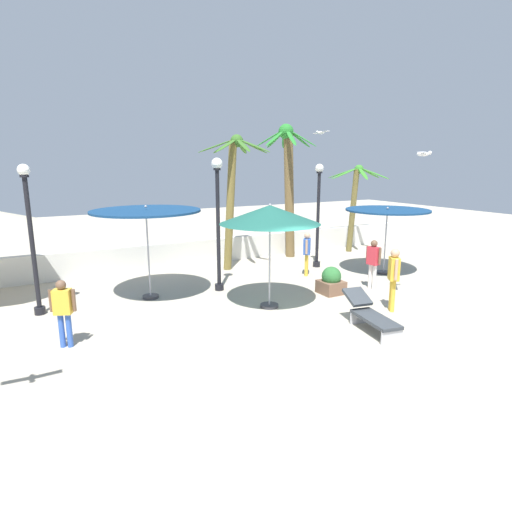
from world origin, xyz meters
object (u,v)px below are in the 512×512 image
object	(u,v)px
patio_umbrella_0	(387,212)
patio_umbrella_2	(146,214)
patio_umbrella_3	(270,215)
palm_tree_0	(355,195)
lamp_post_2	(31,235)
lamp_post_3	(218,215)
lounge_chair_1	(370,314)
seagull_0	(321,132)
guest_1	(394,273)
guest_3	(63,307)
palm_tree_1	(288,177)
lamp_post_0	(318,210)
palm_tree_2	(233,185)
guest_0	(307,250)
guest_2	(373,260)
planter	(331,281)
seagull_2	(424,153)

from	to	relation	value
patio_umbrella_0	patio_umbrella_2	bearing A→B (deg)	171.41
patio_umbrella_3	palm_tree_0	world-z (taller)	palm_tree_0
lamp_post_2	lamp_post_3	xyz separation A→B (m)	(5.11, -0.28, 0.26)
lamp_post_2	lounge_chair_1	xyz separation A→B (m)	(7.00, -5.03, -1.74)
patio_umbrella_3	seagull_0	world-z (taller)	seagull_0
guest_1	guest_3	bearing A→B (deg)	167.87
palm_tree_1	guest_1	xyz separation A→B (m)	(-1.17, -7.12, -2.33)
lamp_post_0	patio_umbrella_2	bearing A→B (deg)	-173.37
patio_umbrella_3	palm_tree_0	bearing A→B (deg)	33.76
palm_tree_2	seagull_0	bearing A→B (deg)	4.21
patio_umbrella_0	guest_0	distance (m)	3.16
lamp_post_3	guest_0	size ratio (longest dim) A/B	2.64
guest_1	seagull_0	bearing A→B (deg)	70.00
guest_2	lamp_post_2	bearing A→B (deg)	165.25
patio_umbrella_3	lounge_chair_1	world-z (taller)	patio_umbrella_3
planter	patio_umbrella_2	bearing A→B (deg)	156.14
patio_umbrella_0	lounge_chair_1	world-z (taller)	patio_umbrella_0
patio_umbrella_2	patio_umbrella_3	bearing A→B (deg)	-41.70
palm_tree_2	seagull_2	size ratio (longest dim) A/B	4.61
lamp_post_3	seagull_2	size ratio (longest dim) A/B	3.81
patio_umbrella_2	guest_1	size ratio (longest dim) A/B	1.80
lamp_post_0	lounge_chair_1	bearing A→B (deg)	-115.01
palm_tree_0	guest_0	world-z (taller)	palm_tree_0
patio_umbrella_0	lamp_post_2	world-z (taller)	lamp_post_2
seagull_0	palm_tree_1	bearing A→B (deg)	159.82
lamp_post_2	lamp_post_0	bearing A→B (deg)	4.41
patio_umbrella_2	lamp_post_2	distance (m)	3.00
lamp_post_3	guest_2	distance (m)	5.11
lamp_post_2	guest_1	size ratio (longest dim) A/B	2.27
patio_umbrella_0	planter	world-z (taller)	patio_umbrella_0
palm_tree_1	guest_1	distance (m)	7.58
lamp_post_0	guest_1	bearing A→B (deg)	-103.59
patio_umbrella_0	guest_0	world-z (taller)	patio_umbrella_0
seagull_2	palm_tree_1	bearing A→B (deg)	88.01
seagull_0	guest_1	bearing A→B (deg)	-110.00
palm_tree_2	lamp_post_3	world-z (taller)	palm_tree_2
guest_1	palm_tree_1	bearing A→B (deg)	80.63
patio_umbrella_2	seagull_2	world-z (taller)	seagull_2
palm_tree_1	guest_3	size ratio (longest dim) A/B	3.62
palm_tree_0	lamp_post_2	world-z (taller)	lamp_post_2
lamp_post_2	palm_tree_0	bearing A→B (deg)	10.60
palm_tree_0	palm_tree_1	distance (m)	3.47
patio_umbrella_3	guest_0	distance (m)	4.06
seagull_0	planter	world-z (taller)	seagull_0
palm_tree_1	palm_tree_2	world-z (taller)	palm_tree_1
guest_3	patio_umbrella_2	bearing A→B (deg)	45.21
palm_tree_1	guest_2	distance (m)	5.84
guest_0	seagull_0	world-z (taller)	seagull_0
lamp_post_0	guest_0	bearing A→B (deg)	-141.41
patio_umbrella_0	palm_tree_1	world-z (taller)	palm_tree_1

